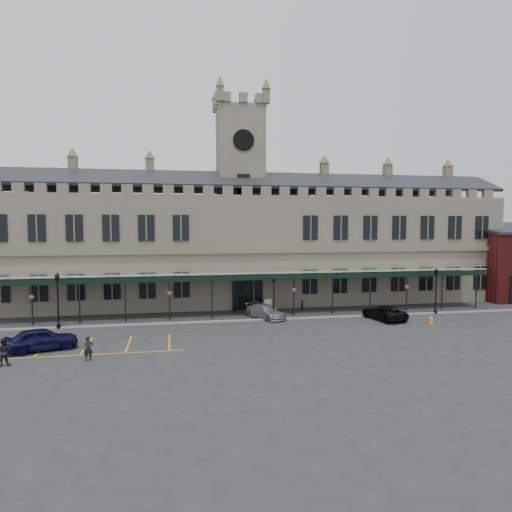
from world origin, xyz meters
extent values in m
plane|color=#28282A|center=(0.00, 0.00, 0.00)|extent=(140.00, 140.00, 0.00)
cube|color=#5F5A4F|center=(0.00, 16.00, 6.00)|extent=(60.00, 10.00, 12.00)
cube|color=brown|center=(0.00, 10.82, 6.20)|extent=(60.00, 0.35, 0.50)
cube|color=black|center=(0.00, 13.50, 13.80)|extent=(60.00, 4.77, 2.20)
cube|color=black|center=(0.00, 18.50, 13.80)|extent=(60.00, 4.77, 2.20)
cube|color=black|center=(0.00, 10.90, 1.90)|extent=(3.20, 0.18, 3.80)
cube|color=#5F5A4F|center=(0.00, 16.00, 11.00)|extent=(5.00, 5.00, 22.00)
cylinder|color=silver|center=(0.00, 13.44, 18.00)|extent=(2.20, 0.12, 2.20)
cylinder|color=black|center=(0.00, 13.37, 18.00)|extent=(2.30, 0.04, 2.30)
cube|color=black|center=(0.00, 13.44, 13.00)|extent=(1.40, 0.12, 2.80)
cube|color=#8C9E93|center=(0.00, 9.00, 4.10)|extent=(50.00, 4.00, 0.40)
cube|color=black|center=(0.00, 7.00, 3.85)|extent=(50.00, 0.18, 0.50)
cube|color=gray|center=(0.00, 5.50, 0.06)|extent=(60.00, 0.40, 0.12)
cylinder|color=#332314|center=(-22.00, 25.00, 6.00)|extent=(0.70, 0.70, 12.00)
sphere|color=black|center=(-22.00, 25.00, 13.00)|extent=(6.00, 6.00, 6.00)
cylinder|color=#332314|center=(8.00, 25.00, 6.00)|extent=(0.70, 0.70, 12.00)
sphere|color=black|center=(8.00, 25.00, 13.00)|extent=(6.00, 6.00, 6.00)
cylinder|color=#332314|center=(24.00, 25.00, 6.00)|extent=(0.70, 0.70, 12.00)
sphere|color=black|center=(24.00, 25.00, 13.00)|extent=(6.00, 6.00, 6.00)
cylinder|color=black|center=(-17.41, 5.43, 0.16)|extent=(0.38, 0.38, 0.31)
cylinder|color=black|center=(-17.41, 5.43, 2.09)|extent=(0.13, 0.13, 4.18)
cube|color=black|center=(-17.41, 5.43, 4.34)|extent=(0.29, 0.29, 0.42)
cone|color=black|center=(-17.41, 5.43, 4.70)|extent=(0.46, 0.46, 0.31)
cylinder|color=black|center=(1.57, 5.38, 0.13)|extent=(0.32, 0.32, 0.27)
cylinder|color=black|center=(1.57, 5.38, 1.78)|extent=(0.11, 0.11, 3.57)
cube|color=black|center=(1.57, 5.38, 3.70)|extent=(0.25, 0.25, 0.36)
cone|color=black|center=(1.57, 5.38, 4.01)|extent=(0.39, 0.39, 0.27)
cylinder|color=black|center=(18.21, 5.45, 0.15)|extent=(0.36, 0.36, 0.30)
cylinder|color=black|center=(18.21, 5.45, 1.99)|extent=(0.12, 0.12, 3.98)
cube|color=black|center=(18.21, 5.45, 4.13)|extent=(0.28, 0.28, 0.40)
cone|color=black|center=(18.21, 5.45, 4.48)|extent=(0.44, 0.44, 0.30)
cube|color=#FF6808|center=(15.20, 1.34, 0.02)|extent=(0.41, 0.41, 0.04)
cone|color=#FF6808|center=(15.20, 1.34, 0.38)|extent=(0.48, 0.48, 0.76)
cylinder|color=silver|center=(15.20, 1.34, 0.49)|extent=(0.31, 0.31, 0.11)
cylinder|color=black|center=(1.87, 9.46, 0.27)|extent=(0.07, 0.07, 0.55)
cube|color=silver|center=(1.87, 9.46, 0.66)|extent=(0.77, 0.07, 1.31)
cylinder|color=black|center=(-1.59, 9.74, 0.45)|extent=(0.16, 0.16, 0.90)
cylinder|color=black|center=(5.65, 9.89, 0.49)|extent=(0.18, 0.18, 0.99)
imported|color=black|center=(-16.90, -1.65, 0.82)|extent=(5.19, 3.48, 1.64)
imported|color=gray|center=(1.00, 6.30, 0.66)|extent=(3.79, 4.92, 1.33)
imported|color=black|center=(11.81, 3.75, 0.67)|extent=(3.22, 5.17, 1.33)
imported|color=black|center=(-13.20, -4.80, 0.81)|extent=(0.68, 0.56, 1.61)
imported|color=black|center=(-18.30, -4.98, 0.88)|extent=(0.87, 0.69, 1.77)
camera|label=1|loc=(-7.69, -35.74, 8.97)|focal=32.00mm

